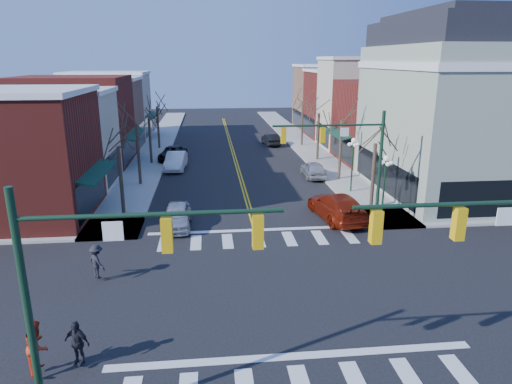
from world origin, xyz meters
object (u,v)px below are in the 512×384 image
object	(u,v)px
lamppost_corner	(385,177)
pedestrian_dark_b	(97,262)
car_left_far	(173,154)
pedestrian_dark_a	(77,343)
victorian_corner	(466,106)
car_right_far	(271,139)
car_right_mid	(313,169)
car_right_near	(337,206)
car_left_near	(177,216)
car_left_mid	(176,161)
pedestrian_red_b	(37,346)
lamppost_midblock	(353,156)

from	to	relation	value
lamppost_corner	pedestrian_dark_b	distance (m)	17.63
car_left_far	pedestrian_dark_a	xyz separation A→B (m)	(-0.90, -32.96, 0.24)
victorian_corner	car_right_far	world-z (taller)	victorian_corner
pedestrian_dark_a	pedestrian_dark_b	size ratio (longest dim) A/B	0.97
car_right_mid	car_right_far	world-z (taller)	car_right_mid
victorian_corner	car_right_mid	xyz separation A→B (m)	(-10.10, 5.66, -5.93)
car_right_near	car_right_mid	bearing A→B (deg)	-102.53
victorian_corner	car_right_near	bearing A→B (deg)	-154.78
car_right_mid	pedestrian_dark_a	size ratio (longest dim) A/B	2.65
pedestrian_dark_a	car_left_far	bearing A→B (deg)	110.59
car_left_far	car_right_far	bearing A→B (deg)	40.62
car_left_near	pedestrian_dark_b	distance (m)	7.59
car_left_mid	pedestrian_red_b	bearing A→B (deg)	-90.94
car_left_mid	pedestrian_dark_a	xyz separation A→B (m)	(-1.46, -28.93, 0.15)
pedestrian_red_b	pedestrian_dark_b	bearing A→B (deg)	-9.65
lamppost_corner	car_right_far	distance (m)	27.88
car_right_near	car_right_far	world-z (taller)	car_right_near
car_right_far	pedestrian_dark_b	distance (m)	36.42
victorian_corner	car_right_near	xyz separation A→B (m)	(-11.03, -5.19, -5.81)
pedestrian_red_b	pedestrian_dark_b	distance (m)	6.67
car_left_mid	car_left_far	size ratio (longest dim) A/B	0.95
lamppost_corner	lamppost_midblock	world-z (taller)	same
car_left_mid	car_right_far	bearing A→B (deg)	51.55
lamppost_corner	pedestrian_red_b	size ratio (longest dim) A/B	2.33
car_left_far	pedestrian_red_b	world-z (taller)	pedestrian_red_b
victorian_corner	pedestrian_red_b	size ratio (longest dim) A/B	7.66
victorian_corner	lamppost_midblock	bearing A→B (deg)	176.55
lamppost_corner	car_right_near	world-z (taller)	lamppost_corner
victorian_corner	car_left_mid	world-z (taller)	victorian_corner
pedestrian_red_b	pedestrian_dark_a	size ratio (longest dim) A/B	1.16
car_left_mid	pedestrian_dark_a	bearing A→B (deg)	-88.68
car_right_near	lamppost_corner	bearing A→B (deg)	155.91
lamppost_midblock	car_right_far	distance (m)	21.47
victorian_corner	car_right_mid	distance (m)	13.01
pedestrian_red_b	pedestrian_dark_a	bearing A→B (deg)	-84.08
car_right_far	pedestrian_dark_a	bearing A→B (deg)	67.75
car_right_mid	pedestrian_dark_a	distance (m)	28.12
lamppost_corner	lamppost_midblock	size ratio (longest dim) A/B	1.00
car_right_far	pedestrian_red_b	bearing A→B (deg)	66.34
victorian_corner	car_left_far	size ratio (longest dim) A/B	2.80
car_right_mid	car_left_mid	bearing A→B (deg)	-19.52
victorian_corner	car_right_mid	world-z (taller)	victorian_corner
car_right_far	pedestrian_red_b	world-z (taller)	pedestrian_red_b
victorian_corner	pedestrian_dark_a	world-z (taller)	victorian_corner
car_right_near	pedestrian_dark_b	bearing A→B (deg)	20.71
car_left_mid	pedestrian_dark_b	size ratio (longest dim) A/B	2.94
pedestrian_dark_b	car_left_mid	bearing A→B (deg)	-48.14
lamppost_midblock	car_right_mid	bearing A→B (deg)	109.24
lamppost_corner	victorian_corner	bearing A→B (deg)	35.86
pedestrian_red_b	pedestrian_dark_a	world-z (taller)	pedestrian_red_b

